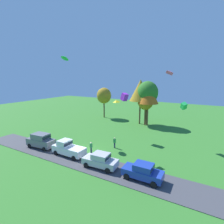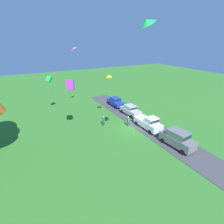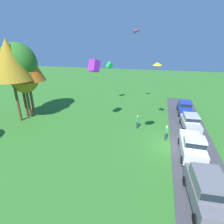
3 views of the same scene
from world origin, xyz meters
TOP-DOWN VIEW (x-y plane):
  - ground_plane at (0.00, 0.00)m, footprint 120.00×120.00m
  - pavement_strip at (0.00, -2.25)m, footprint 36.00×4.40m
  - car_suv_near_entrance at (-7.24, -1.88)m, footprint 4.73×2.33m
  - car_pickup_far_end at (-1.57, -1.82)m, footprint 5.01×2.07m
  - car_sedan_mid_row at (4.41, -2.45)m, footprint 4.51×2.18m
  - car_sedan_by_flagpole at (9.86, -2.36)m, footprint 4.42×1.98m
  - person_watching_sky at (0.84, 0.45)m, footprint 0.36×0.24m
  - person_on_lawn at (2.93, 3.87)m, footprint 0.36×0.24m
  - tree_lone_near at (1.08, 19.73)m, footprint 5.01×5.01m
  - tree_center_back at (2.55, 19.32)m, footprint 3.59×3.59m
  - tree_right_of_center at (2.70, 20.02)m, footprint 4.84×4.84m
  - tree_far_right at (3.15, 19.20)m, footprint 4.67×4.67m
  - kite_diamond_mid_center at (10.41, 5.70)m, footprint 1.19×1.25m
  - kite_diamond_topmost at (4.18, 2.10)m, footprint 1.04×1.00m
  - kite_box_over_trees at (2.09, 9.01)m, footprint 1.54×1.26m
  - kite_box_trailing_tail at (11.95, 10.04)m, footprint 1.14×1.37m

SIDE VIEW (x-z plane):
  - ground_plane at x=0.00m, z-range 0.00..0.00m
  - pavement_strip at x=0.00m, z-range 0.00..0.06m
  - person_watching_sky at x=0.84m, z-range 0.02..1.73m
  - person_on_lawn at x=2.93m, z-range 0.02..1.73m
  - car_sedan_mid_row at x=4.41m, z-range 0.12..1.96m
  - car_sedan_by_flagpole at x=9.86m, z-range 0.12..1.96m
  - car_pickup_far_end at x=-1.57m, z-range 0.04..2.18m
  - car_suv_near_entrance at x=-7.24m, z-range 0.16..2.44m
  - tree_center_back at x=2.55m, z-range 1.78..9.35m
  - kite_box_trailing_tail at x=11.95m, z-range 5.96..7.32m
  - tree_far_right at x=3.15m, z-range 2.56..12.42m
  - tree_right_of_center at x=2.70m, z-range 2.42..12.63m
  - kite_box_over_trees at x=2.09m, z-range 6.81..8.37m
  - kite_diamond_topmost at x=4.18m, z-range 7.59..7.98m
  - tree_lone_near at x=1.08m, z-range 2.75..13.33m
  - kite_diamond_mid_center at x=10.41m, z-range 11.36..12.07m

